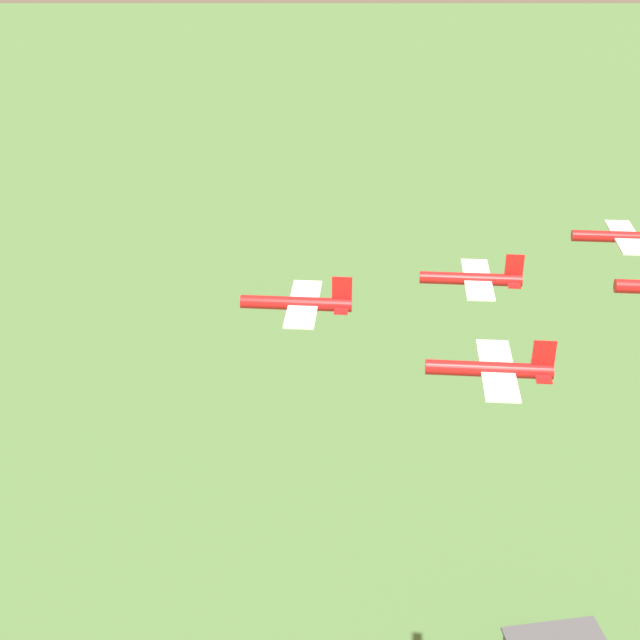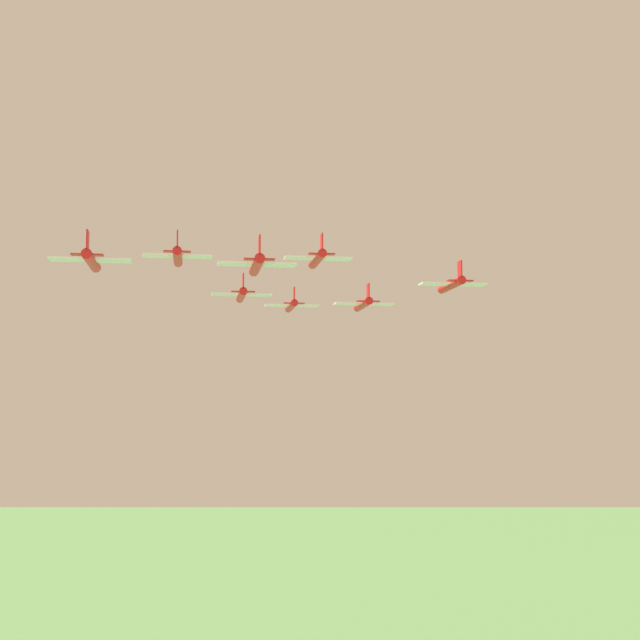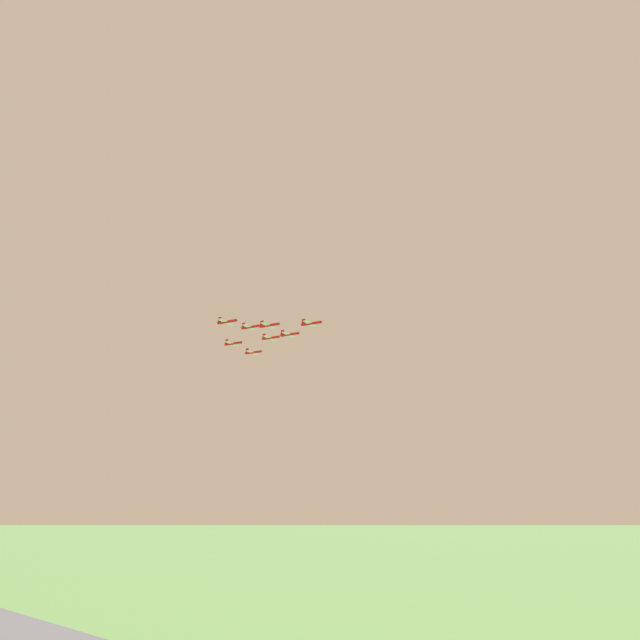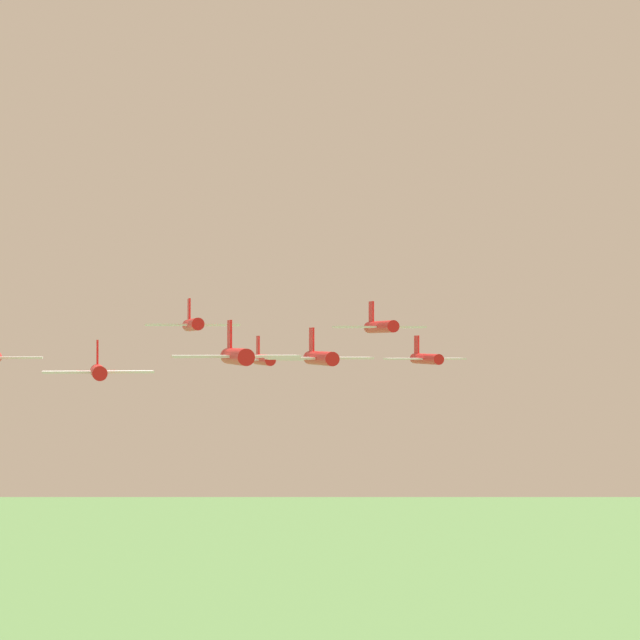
{
  "view_description": "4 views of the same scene",
  "coord_description": "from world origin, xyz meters",
  "px_view_note": "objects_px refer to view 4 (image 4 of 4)",
  "views": [
    {
      "loc": [
        55.89,
        43.39,
        152.8
      ],
      "look_at": [
        2.57,
        51.7,
        124.23
      ],
      "focal_mm": 50.0,
      "sensor_mm": 36.0,
      "label": 1
    },
    {
      "loc": [
        40.74,
        169.43,
        108.61
      ],
      "look_at": [
        -4.57,
        54.75,
        121.11
      ],
      "focal_mm": 50.0,
      "sensor_mm": 36.0,
      "label": 2
    },
    {
      "loc": [
        -172.88,
        12.35,
        64.44
      ],
      "look_at": [
        1.01,
        47.95,
        125.49
      ],
      "focal_mm": 28.0,
      "sensor_mm": 36.0,
      "label": 3
    },
    {
      "loc": [
        -28.58,
        -19.15,
        124.25
      ],
      "look_at": [
        3.27,
        49.7,
        125.62
      ],
      "focal_mm": 70.0,
      "sensor_mm": 36.0,
      "label": 4
    }
  ],
  "objects_px": {
    "jet_0": "(236,356)",
    "jet_1": "(320,358)",
    "jet_7": "(263,359)",
    "jet_3": "(380,326)",
    "jet_4": "(193,324)",
    "jet_2": "(98,371)",
    "jet_6": "(425,358)"
  },
  "relations": [
    {
      "from": "jet_3",
      "to": "jet_4",
      "type": "height_order",
      "value": "jet_4"
    },
    {
      "from": "jet_0",
      "to": "jet_2",
      "type": "xyz_separation_m",
      "value": [
        -4.54,
        14.77,
        -1.21
      ]
    },
    {
      "from": "jet_4",
      "to": "jet_6",
      "type": "relative_size",
      "value": 1.0
    },
    {
      "from": "jet_0",
      "to": "jet_1",
      "type": "bearing_deg",
      "value": -120.47
    },
    {
      "from": "jet_4",
      "to": "jet_3",
      "type": "bearing_deg",
      "value": -180.0
    },
    {
      "from": "jet_1",
      "to": "jet_4",
      "type": "height_order",
      "value": "jet_4"
    },
    {
      "from": "jet_0",
      "to": "jet_4",
      "type": "xyz_separation_m",
      "value": [
        6.16,
        25.92,
        2.27
      ]
    },
    {
      "from": "jet_1",
      "to": "jet_3",
      "type": "height_order",
      "value": "jet_3"
    },
    {
      "from": "jet_0",
      "to": "jet_1",
      "type": "xyz_separation_m",
      "value": [
        10.7,
        11.15,
        -0.29
      ]
    },
    {
      "from": "jet_4",
      "to": "jet_6",
      "type": "xyz_separation_m",
      "value": [
        25.95,
        7.52,
        -3.0
      ]
    },
    {
      "from": "jet_0",
      "to": "jet_6",
      "type": "bearing_deg",
      "value": -120.47
    },
    {
      "from": "jet_2",
      "to": "jet_7",
      "type": "height_order",
      "value": "jet_7"
    },
    {
      "from": "jet_1",
      "to": "jet_3",
      "type": "bearing_deg",
      "value": -120.47
    },
    {
      "from": "jet_3",
      "to": "jet_1",
      "type": "bearing_deg",
      "value": 59.53
    },
    {
      "from": "jet_4",
      "to": "jet_6",
      "type": "bearing_deg",
      "value": -150.46
    },
    {
      "from": "jet_2",
      "to": "jet_6",
      "type": "bearing_deg",
      "value": -139.64
    },
    {
      "from": "jet_2",
      "to": "jet_3",
      "type": "distance_m",
      "value": 27.23
    },
    {
      "from": "jet_2",
      "to": "jet_7",
      "type": "relative_size",
      "value": 1.0
    },
    {
      "from": "jet_0",
      "to": "jet_4",
      "type": "bearing_deg",
      "value": -90.0
    },
    {
      "from": "jet_3",
      "to": "jet_6",
      "type": "xyz_separation_m",
      "value": [
        10.7,
        11.15,
        -2.86
      ]
    },
    {
      "from": "jet_3",
      "to": "jet_4",
      "type": "relative_size",
      "value": 1.0
    },
    {
      "from": "jet_2",
      "to": "jet_6",
      "type": "height_order",
      "value": "jet_6"
    },
    {
      "from": "jet_1",
      "to": "jet_6",
      "type": "bearing_deg",
      "value": -120.47
    },
    {
      "from": "jet_0",
      "to": "jet_4",
      "type": "distance_m",
      "value": 26.74
    },
    {
      "from": "jet_2",
      "to": "jet_3",
      "type": "relative_size",
      "value": 1.0
    },
    {
      "from": "jet_3",
      "to": "jet_7",
      "type": "distance_m",
      "value": 15.73
    },
    {
      "from": "jet_1",
      "to": "jet_6",
      "type": "xyz_separation_m",
      "value": [
        21.41,
        22.3,
        -0.43
      ]
    },
    {
      "from": "jet_1",
      "to": "jet_7",
      "type": "height_order",
      "value": "jet_1"
    },
    {
      "from": "jet_3",
      "to": "jet_6",
      "type": "bearing_deg",
      "value": -120.47
    },
    {
      "from": "jet_6",
      "to": "jet_0",
      "type": "bearing_deg",
      "value": 59.53
    },
    {
      "from": "jet_0",
      "to": "jet_2",
      "type": "bearing_deg",
      "value": -59.53
    },
    {
      "from": "jet_3",
      "to": "jet_4",
      "type": "bearing_deg",
      "value": 0.0
    }
  ]
}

